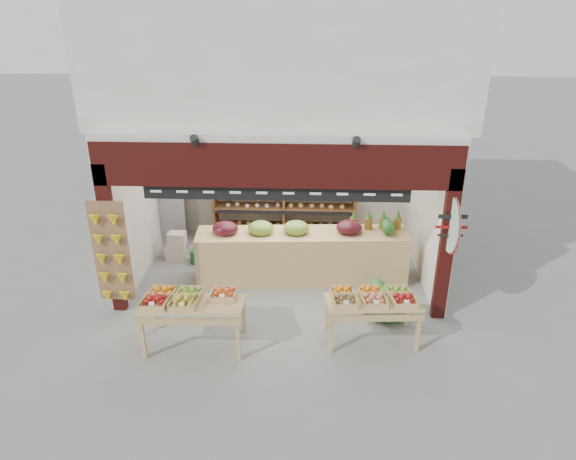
% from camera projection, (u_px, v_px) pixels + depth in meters
% --- Properties ---
extents(ground, '(60.00, 60.00, 0.00)m').
position_uv_depth(ground, '(281.00, 282.00, 9.87)').
color(ground, slate).
rests_on(ground, ground).
extents(shop_structure, '(6.36, 5.12, 5.40)m').
position_uv_depth(shop_structure, '(284.00, 60.00, 9.74)').
color(shop_structure, silver).
rests_on(shop_structure, ground).
extents(banana_board, '(0.60, 0.15, 1.80)m').
position_uv_depth(banana_board, '(111.00, 255.00, 8.46)').
color(banana_board, '#8D5E40').
rests_on(banana_board, ground).
extents(gift_sign, '(0.04, 0.93, 0.92)m').
position_uv_depth(gift_sign, '(451.00, 225.00, 8.00)').
color(gift_sign, '#B1DFC5').
rests_on(gift_sign, ground).
extents(back_shelving, '(3.10, 0.51, 1.91)m').
position_uv_depth(back_shelving, '(284.00, 192.00, 11.08)').
color(back_shelving, brown).
rests_on(back_shelving, ground).
extents(refrigerator, '(0.82, 0.82, 1.80)m').
position_uv_depth(refrigerator, '(176.00, 203.00, 11.23)').
color(refrigerator, silver).
rests_on(refrigerator, ground).
extents(cardboard_stack, '(0.93, 0.68, 0.60)m').
position_uv_depth(cardboard_stack, '(188.00, 249.00, 10.68)').
color(cardboard_stack, beige).
rests_on(cardboard_stack, ground).
extents(mid_counter, '(3.99, 1.02, 1.22)m').
position_uv_depth(mid_counter, '(301.00, 254.00, 9.76)').
color(mid_counter, tan).
rests_on(mid_counter, ground).
extents(display_table_left, '(1.56, 0.88, 0.99)m').
position_uv_depth(display_table_left, '(187.00, 301.00, 7.82)').
color(display_table_left, tan).
rests_on(display_table_left, ground).
extents(display_table_right, '(1.48, 0.89, 0.94)m').
position_uv_depth(display_table_right, '(372.00, 299.00, 7.93)').
color(display_table_right, tan).
rests_on(display_table_right, ground).
extents(watermelon_pile, '(0.72, 0.74, 0.57)m').
position_uv_depth(watermelon_pile, '(384.00, 303.00, 8.78)').
color(watermelon_pile, '#1D4B19').
rests_on(watermelon_pile, ground).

